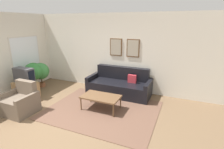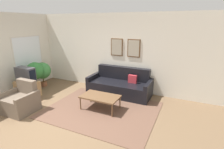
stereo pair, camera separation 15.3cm
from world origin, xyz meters
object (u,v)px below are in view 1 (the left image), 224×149
at_px(couch, 120,85).
at_px(tv, 24,75).
at_px(potted_plant_tall, 34,73).
at_px(coffee_table, 101,97).
at_px(armchair, 20,103).

relative_size(couch, tv, 3.15).
height_order(tv, potted_plant_tall, potted_plant_tall).
bearing_deg(tv, coffee_table, 4.29).
xyz_separation_m(coffee_table, tv, (-2.66, -0.20, 0.38)).
bearing_deg(couch, armchair, -131.97).
xyz_separation_m(coffee_table, armchair, (-1.95, -1.02, -0.08)).
height_order(couch, armchair, couch).
distance_m(armchair, potted_plant_tall, 1.70).
xyz_separation_m(tv, armchair, (0.71, -0.83, -0.46)).
distance_m(tv, armchair, 1.18).
bearing_deg(coffee_table, couch, 85.91).
xyz_separation_m(couch, coffee_table, (-0.09, -1.24, 0.06)).
bearing_deg(couch, tv, -152.33).
height_order(tv, armchair, tv).
height_order(armchair, potted_plant_tall, potted_plant_tall).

